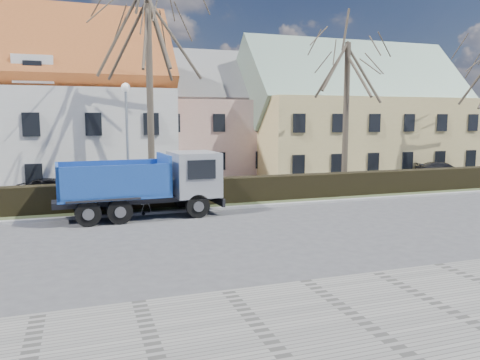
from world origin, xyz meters
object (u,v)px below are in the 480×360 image
object	(u,v)px
streetlight	(127,145)
cart_frame	(142,209)
parked_car_a	(54,189)
parked_car_b	(442,170)
dump_truck	(135,184)

from	to	relation	value
streetlight	cart_frame	size ratio (longest dim) A/B	9.49
cart_frame	parked_car_a	world-z (taller)	parked_car_a
parked_car_a	parked_car_b	distance (m)	27.18
dump_truck	parked_car_b	bearing A→B (deg)	13.87
parked_car_b	dump_truck	bearing A→B (deg)	122.66
cart_frame	parked_car_b	size ratio (longest dim) A/B	0.16
cart_frame	streetlight	bearing A→B (deg)	97.56
streetlight	parked_car_b	xyz separation A→B (m)	(23.46, 4.20, -2.53)
parked_car_a	cart_frame	bearing A→B (deg)	-119.15
streetlight	parked_car_a	distance (m)	5.35
cart_frame	parked_car_a	distance (m)	6.86
dump_truck	parked_car_b	distance (m)	24.50
dump_truck	parked_car_a	size ratio (longest dim) A/B	1.97
dump_truck	cart_frame	xyz separation A→B (m)	(0.32, 0.29, -1.19)
dump_truck	parked_car_a	bearing A→B (deg)	119.62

